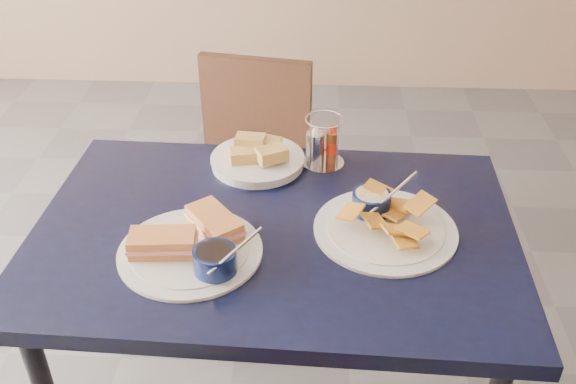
{
  "coord_description": "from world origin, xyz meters",
  "views": [
    {
      "loc": [
        0.25,
        -1.11,
        1.63
      ],
      "look_at": [
        0.19,
        0.09,
        0.82
      ],
      "focal_mm": 40.0,
      "sensor_mm": 36.0,
      "label": 1
    }
  ],
  "objects_px": {
    "bread_basket": "(258,158)",
    "chair_far": "(247,162)",
    "dining_table": "(274,253)",
    "sandwich_plate": "(194,245)",
    "plantain_plate": "(382,220)",
    "condiment_caddy": "(322,145)"
  },
  "relations": [
    {
      "from": "bread_basket",
      "to": "condiment_caddy",
      "type": "bearing_deg",
      "value": 5.04
    },
    {
      "from": "sandwich_plate",
      "to": "bread_basket",
      "type": "xyz_separation_m",
      "value": [
        0.1,
        0.37,
        -0.0
      ]
    },
    {
      "from": "bread_basket",
      "to": "condiment_caddy",
      "type": "distance_m",
      "value": 0.17
    },
    {
      "from": "chair_far",
      "to": "bread_basket",
      "type": "distance_m",
      "value": 0.57
    },
    {
      "from": "sandwich_plate",
      "to": "plantain_plate",
      "type": "relative_size",
      "value": 0.99
    },
    {
      "from": "plantain_plate",
      "to": "bread_basket",
      "type": "bearing_deg",
      "value": 139.97
    },
    {
      "from": "plantain_plate",
      "to": "bread_basket",
      "type": "relative_size",
      "value": 1.34
    },
    {
      "from": "chair_far",
      "to": "condiment_caddy",
      "type": "relative_size",
      "value": 6.02
    },
    {
      "from": "sandwich_plate",
      "to": "condiment_caddy",
      "type": "xyz_separation_m",
      "value": [
        0.27,
        0.39,
        0.03
      ]
    },
    {
      "from": "plantain_plate",
      "to": "bread_basket",
      "type": "distance_m",
      "value": 0.4
    },
    {
      "from": "dining_table",
      "to": "plantain_plate",
      "type": "bearing_deg",
      "value": 3.17
    },
    {
      "from": "sandwich_plate",
      "to": "bread_basket",
      "type": "height_order",
      "value": "sandwich_plate"
    },
    {
      "from": "sandwich_plate",
      "to": "dining_table",
      "type": "bearing_deg",
      "value": 31.66
    },
    {
      "from": "dining_table",
      "to": "plantain_plate",
      "type": "xyz_separation_m",
      "value": [
        0.24,
        0.01,
        0.09
      ]
    },
    {
      "from": "chair_far",
      "to": "condiment_caddy",
      "type": "xyz_separation_m",
      "value": [
        0.25,
        -0.46,
        0.34
      ]
    },
    {
      "from": "bread_basket",
      "to": "sandwich_plate",
      "type": "bearing_deg",
      "value": -105.68
    },
    {
      "from": "sandwich_plate",
      "to": "plantain_plate",
      "type": "distance_m",
      "value": 0.43
    },
    {
      "from": "condiment_caddy",
      "to": "plantain_plate",
      "type": "bearing_deg",
      "value": -62.92
    },
    {
      "from": "dining_table",
      "to": "chair_far",
      "type": "xyz_separation_m",
      "value": [
        -0.15,
        0.74,
        -0.21
      ]
    },
    {
      "from": "plantain_plate",
      "to": "condiment_caddy",
      "type": "height_order",
      "value": "condiment_caddy"
    },
    {
      "from": "bread_basket",
      "to": "chair_far",
      "type": "bearing_deg",
      "value": 100.5
    },
    {
      "from": "plantain_plate",
      "to": "bread_basket",
      "type": "xyz_separation_m",
      "value": [
        -0.31,
        0.26,
        0.0
      ]
    }
  ]
}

